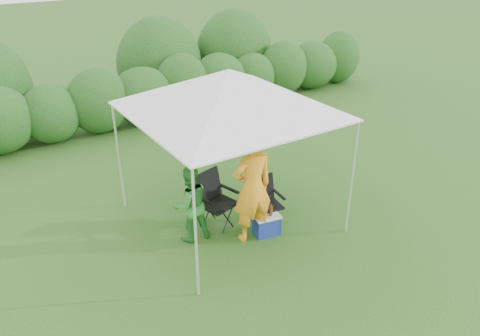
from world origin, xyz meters
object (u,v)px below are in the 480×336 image
canopy (229,91)px  man (252,188)px  chair_left (214,196)px  woman (190,204)px  cooler (266,224)px  chair_right (264,198)px

canopy → man: (-0.02, -0.73, -1.47)m
chair_left → man: bearing=-81.7°
canopy → woman: 2.00m
woman → cooler: woman is taller
chair_right → chair_left: bearing=156.5°
man → woman: man is taller
woman → man: bearing=152.5°
chair_left → woman: 0.61m
man → woman: (-0.89, 0.56, -0.31)m
canopy → man: bearing=-91.6°
man → chair_right: bearing=-144.3°
canopy → chair_left: size_ratio=3.04×
chair_right → cooler: size_ratio=1.77×
man → cooler: 0.85m
chair_left → cooler: bearing=-67.6°
chair_right → man: (-0.46, -0.28, 0.49)m
cooler → chair_left: bearing=138.4°
chair_right → cooler: 0.49m
man → cooler: bearing=175.5°
chair_left → cooler: size_ratio=2.01×
chair_left → man: 0.91m
chair_right → chair_left: (-0.78, 0.46, 0.07)m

